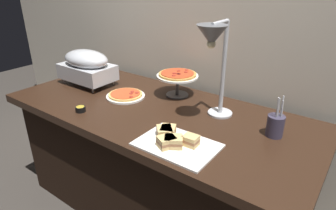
{
  "coord_description": "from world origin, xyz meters",
  "views": [
    {
      "loc": [
        1.0,
        -1.24,
        1.5
      ],
      "look_at": [
        0.09,
        0.0,
        0.81
      ],
      "focal_mm": 31.2,
      "sensor_mm": 36.0,
      "label": 1
    }
  ],
  "objects_px": {
    "chafing_dish": "(87,65)",
    "sandwich_platter": "(174,140)",
    "pizza_plate_center": "(177,77)",
    "utensil_holder": "(275,125)",
    "sauce_cup_near": "(80,109)",
    "heat_lamp": "(214,47)",
    "pizza_plate_front": "(126,95)"
  },
  "relations": [
    {
      "from": "heat_lamp",
      "to": "sauce_cup_near",
      "type": "bearing_deg",
      "value": -154.26
    },
    {
      "from": "sandwich_platter",
      "to": "sauce_cup_near",
      "type": "height_order",
      "value": "sandwich_platter"
    },
    {
      "from": "sandwich_platter",
      "to": "utensil_holder",
      "type": "relative_size",
      "value": 1.75
    },
    {
      "from": "utensil_holder",
      "to": "pizza_plate_front",
      "type": "bearing_deg",
      "value": -175.57
    },
    {
      "from": "chafing_dish",
      "to": "sandwich_platter",
      "type": "relative_size",
      "value": 1.05
    },
    {
      "from": "pizza_plate_center",
      "to": "utensil_holder",
      "type": "xyz_separation_m",
      "value": [
        0.69,
        -0.15,
        -0.07
      ]
    },
    {
      "from": "chafing_dish",
      "to": "utensil_holder",
      "type": "bearing_deg",
      "value": 2.16
    },
    {
      "from": "utensil_holder",
      "to": "pizza_plate_center",
      "type": "bearing_deg",
      "value": 167.54
    },
    {
      "from": "sandwich_platter",
      "to": "pizza_plate_front",
      "type": "bearing_deg",
      "value": 153.88
    },
    {
      "from": "sandwich_platter",
      "to": "sauce_cup_near",
      "type": "relative_size",
      "value": 6.39
    },
    {
      "from": "sauce_cup_near",
      "to": "chafing_dish",
      "type": "bearing_deg",
      "value": 134.43
    },
    {
      "from": "heat_lamp",
      "to": "sauce_cup_near",
      "type": "height_order",
      "value": "heat_lamp"
    },
    {
      "from": "chafing_dish",
      "to": "sauce_cup_near",
      "type": "relative_size",
      "value": 6.71
    },
    {
      "from": "chafing_dish",
      "to": "pizza_plate_front",
      "type": "bearing_deg",
      "value": -3.34
    },
    {
      "from": "sandwich_platter",
      "to": "utensil_holder",
      "type": "height_order",
      "value": "utensil_holder"
    },
    {
      "from": "chafing_dish",
      "to": "pizza_plate_center",
      "type": "xyz_separation_m",
      "value": [
        0.65,
        0.2,
        -0.02
      ]
    },
    {
      "from": "sandwich_platter",
      "to": "sauce_cup_near",
      "type": "distance_m",
      "value": 0.65
    },
    {
      "from": "pizza_plate_center",
      "to": "sandwich_platter",
      "type": "distance_m",
      "value": 0.62
    },
    {
      "from": "chafing_dish",
      "to": "sauce_cup_near",
      "type": "distance_m",
      "value": 0.49
    },
    {
      "from": "sandwich_platter",
      "to": "utensil_holder",
      "type": "distance_m",
      "value": 0.51
    },
    {
      "from": "chafing_dish",
      "to": "sauce_cup_near",
      "type": "xyz_separation_m",
      "value": [
        0.33,
        -0.34,
        -0.12
      ]
    },
    {
      "from": "sandwich_platter",
      "to": "sauce_cup_near",
      "type": "bearing_deg",
      "value": -177.66
    },
    {
      "from": "heat_lamp",
      "to": "sauce_cup_near",
      "type": "distance_m",
      "value": 0.85
    },
    {
      "from": "pizza_plate_center",
      "to": "sauce_cup_near",
      "type": "xyz_separation_m",
      "value": [
        -0.32,
        -0.54,
        -0.11
      ]
    },
    {
      "from": "pizza_plate_front",
      "to": "pizza_plate_center",
      "type": "distance_m",
      "value": 0.36
    },
    {
      "from": "heat_lamp",
      "to": "utensil_holder",
      "type": "distance_m",
      "value": 0.49
    },
    {
      "from": "pizza_plate_front",
      "to": "sauce_cup_near",
      "type": "bearing_deg",
      "value": -100.77
    },
    {
      "from": "chafing_dish",
      "to": "sandwich_platter",
      "type": "bearing_deg",
      "value": -17.63
    },
    {
      "from": "sauce_cup_near",
      "to": "utensil_holder",
      "type": "relative_size",
      "value": 0.27
    },
    {
      "from": "heat_lamp",
      "to": "utensil_holder",
      "type": "relative_size",
      "value": 2.49
    },
    {
      "from": "heat_lamp",
      "to": "chafing_dish",
      "type": "bearing_deg",
      "value": 179.25
    },
    {
      "from": "pizza_plate_center",
      "to": "sauce_cup_near",
      "type": "bearing_deg",
      "value": -120.21
    }
  ]
}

